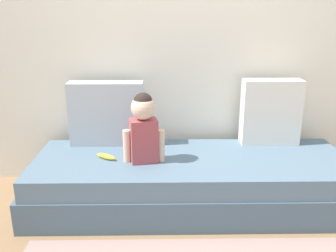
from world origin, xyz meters
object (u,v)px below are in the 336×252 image
at_px(throw_pillow_right, 271,112).
at_px(toddler, 143,126).
at_px(banana, 106,156).
at_px(throw_pillow_left, 107,114).
at_px(couch, 191,181).

relative_size(throw_pillow_right, toddler, 1.03).
xyz_separation_m(throw_pillow_right, banana, (-1.29, -0.33, -0.24)).
distance_m(throw_pillow_right, banana, 1.36).
distance_m(throw_pillow_left, throw_pillow_right, 1.32).
height_order(couch, throw_pillow_left, throw_pillow_left).
xyz_separation_m(throw_pillow_left, banana, (0.03, -0.33, -0.24)).
distance_m(toddler, banana, 0.38).
height_order(couch, toddler, toddler).
distance_m(couch, throw_pillow_right, 0.86).
bearing_deg(throw_pillow_left, throw_pillow_right, 0.00).
relative_size(couch, toddler, 4.72).
bearing_deg(throw_pillow_right, throw_pillow_left, 180.00).
height_order(throw_pillow_left, banana, throw_pillow_left).
xyz_separation_m(couch, throw_pillow_left, (-0.66, 0.32, 0.45)).
distance_m(couch, throw_pillow_left, 0.86).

